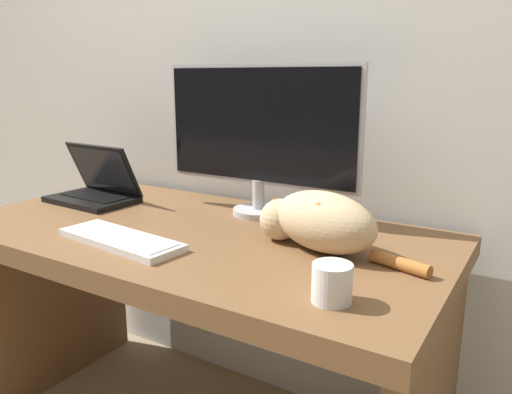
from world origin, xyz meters
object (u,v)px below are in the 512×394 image
at_px(laptop, 96,190).
at_px(cat, 318,220).
at_px(monitor, 259,133).
at_px(coffee_mug, 332,283).
at_px(external_keyboard, 121,240).

xyz_separation_m(laptop, cat, (0.92, -0.05, 0.04)).
relative_size(monitor, cat, 1.43).
bearing_deg(monitor, coffee_mug, -46.29).
height_order(monitor, coffee_mug, monitor).
xyz_separation_m(monitor, external_keyboard, (-0.17, -0.46, -0.26)).
height_order(external_keyboard, coffee_mug, coffee_mug).
height_order(laptop, coffee_mug, laptop).
relative_size(external_keyboard, coffee_mug, 4.89).
distance_m(laptop, external_keyboard, 0.53).
distance_m(monitor, external_keyboard, 0.56).
relative_size(cat, coffee_mug, 5.88).
height_order(monitor, laptop, monitor).
distance_m(external_keyboard, coffee_mug, 0.65).
distance_m(monitor, cat, 0.43).
distance_m(laptop, coffee_mug, 1.13).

